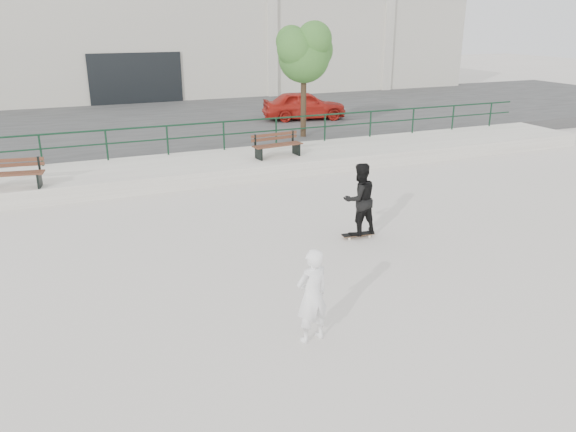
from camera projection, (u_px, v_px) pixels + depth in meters
name	position (u px, v px, depth m)	size (l,w,h in m)	color
ground	(342.00, 298.00, 10.46)	(120.00, 120.00, 0.00)	beige
ledge	(207.00, 168.00, 18.63)	(30.00, 3.00, 0.50)	beige
parking_strip	(159.00, 125.00, 26.01)	(60.00, 14.00, 0.50)	#373737
railing	(196.00, 131.00, 19.43)	(28.00, 0.06, 1.03)	#133622
commercial_building	(113.00, 24.00, 36.73)	(44.20, 16.33, 8.00)	beige
bench_left	(10.00, 174.00, 15.38)	(1.81, 0.78, 0.81)	#4F2D1B
bench_right	(277.00, 145.00, 18.91)	(1.77, 0.69, 0.80)	#4F2D1B
tree	(305.00, 51.00, 21.25)	(2.46, 2.19, 4.37)	#3F311F
red_car	(304.00, 105.00, 25.93)	(1.54, 3.82, 1.30)	#B31E16
skateboard	(358.00, 234.00, 13.35)	(0.80, 0.28, 0.09)	black
standing_skater	(359.00, 199.00, 13.06)	(0.84, 0.65, 1.72)	black
seated_skater	(312.00, 296.00, 8.85)	(0.58, 0.38, 1.59)	white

